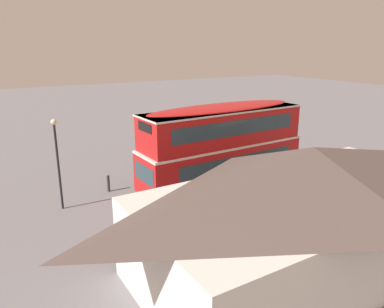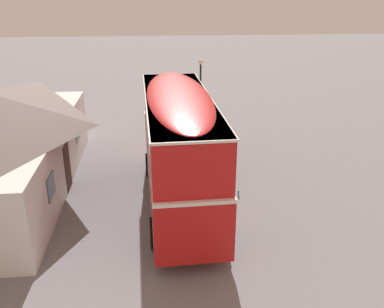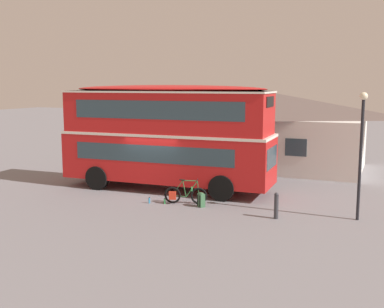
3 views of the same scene
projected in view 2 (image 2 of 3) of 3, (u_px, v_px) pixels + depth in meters
name	position (u px, v px, depth m)	size (l,w,h in m)	color
ground_plane	(198.00, 204.00, 17.81)	(120.00, 120.00, 0.00)	slate
double_decker_bus	(179.00, 145.00, 16.89)	(9.80, 2.99, 4.79)	black
touring_bicycle	(223.00, 175.00, 19.57)	(1.71, 0.77, 1.02)	black
backpack_on_ground	(224.00, 169.00, 20.37)	(0.36, 0.34, 0.59)	#386642
water_bottle_blue_sports	(238.00, 193.00, 18.47)	(0.07, 0.07, 0.25)	#338CBF
water_bottle_green_metal	(233.00, 187.00, 19.04)	(0.07, 0.07, 0.23)	green
street_lamp	(200.00, 90.00, 24.77)	(0.28, 0.28, 4.55)	black
kerb_bollard	(224.00, 143.00, 23.21)	(0.16, 0.16, 0.97)	#333338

